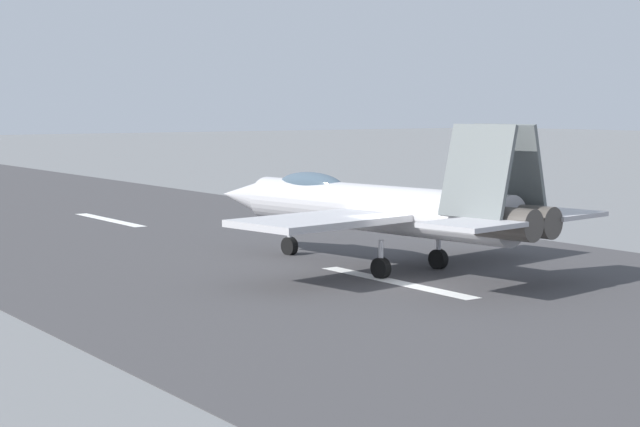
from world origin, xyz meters
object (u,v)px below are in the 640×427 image
fighter_jet (376,207)px  crew_person (346,205)px  marker_cone_mid (492,229)px  marker_cone_far (254,197)px

fighter_jet → crew_person: (14.71, -9.43, -1.59)m
marker_cone_mid → fighter_jet: bearing=114.8°
fighter_jet → marker_cone_mid: size_ratio=31.75×
crew_person → marker_cone_far: size_ratio=2.85×
marker_cone_mid → marker_cone_far: 22.01m
crew_person → marker_cone_far: crew_person is taller
fighter_jet → marker_cone_mid: (5.17, -11.16, -2.10)m
marker_cone_mid → marker_cone_far: same height
marker_cone_far → fighter_jet: bearing=157.7°
fighter_jet → marker_cone_far: size_ratio=31.75×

